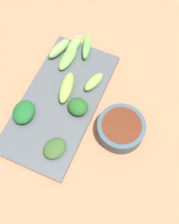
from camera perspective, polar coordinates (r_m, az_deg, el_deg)
The scene contains 12 objects.
tabletop at distance 0.74m, azimuth -1.57°, elevation -2.00°, with size 2.10×2.10×0.02m, color #996649.
sauce_bowl at distance 0.70m, azimuth 6.28°, elevation -3.26°, with size 0.12×0.12×0.05m.
serving_plate at distance 0.75m, azimuth -5.85°, elevation 2.09°, with size 0.19×0.38×0.01m, color #42494F.
broccoli_stalk_0 at distance 0.81m, azimuth -6.08°, elevation 12.43°, with size 0.03×0.08×0.03m, color #6FA155.
broccoli_stalk_1 at distance 0.75m, azimuth 0.83°, elevation 6.02°, with size 0.03×0.07×0.02m, color #75AC46.
broccoli_stalk_2 at distance 0.79m, azimuth -4.30°, elevation 10.68°, with size 0.03×0.09×0.02m, color #62B344.
broccoli_stalk_3 at distance 0.81m, azimuth -0.55°, elevation 13.02°, with size 0.02×0.09×0.03m, color #5DB851.
broccoli_leafy_4 at distance 0.73m, azimuth -12.94°, elevation -0.02°, with size 0.05×0.07×0.03m, color #175523.
broccoli_stalk_5 at distance 0.82m, azimuth -3.18°, elevation 13.02°, with size 0.03×0.08×0.02m, color #6EBC52.
broccoli_leafy_6 at distance 0.68m, azimuth -6.91°, elevation -7.17°, with size 0.05×0.06×0.02m, color #2F4E24.
broccoli_leafy_7 at distance 0.71m, azimuth -2.31°, elevation 1.07°, with size 0.05×0.05×0.03m, color #1D501D.
broccoli_stalk_8 at distance 0.74m, azimuth -4.58°, elevation 4.86°, with size 0.03×0.09×0.03m, color #78A941.
Camera 1 is at (-0.13, 0.25, 0.69)m, focal length 45.94 mm.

